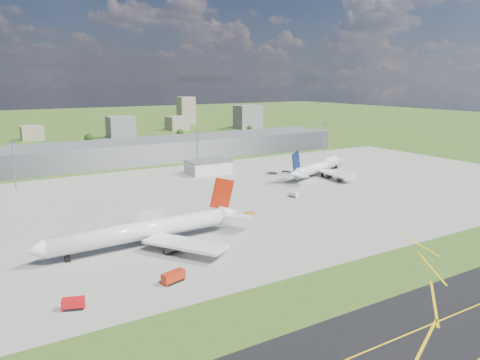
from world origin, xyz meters
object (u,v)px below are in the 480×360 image
tug_yellow (250,215)px  van_white_near (294,195)px  airliner_red_twin (149,230)px  crash_tender (74,304)px  fire_truck (173,277)px  airliner_blue_quad (320,166)px  van_white_far (352,176)px

tug_yellow → van_white_near: bearing=19.3°
airliner_red_twin → crash_tender: 49.36m
airliner_red_twin → fire_truck: airliner_red_twin is taller
fire_truck → tug_yellow: (55.70, 45.25, -0.66)m
airliner_blue_quad → crash_tender: airliner_blue_quad is taller
airliner_blue_quad → van_white_far: airliner_blue_quad is taller
airliner_blue_quad → crash_tender: 199.23m
van_white_near → van_white_far: 63.90m
van_white_far → tug_yellow: bearing=-175.0°
crash_tender → van_white_far: 201.40m
tug_yellow → fire_truck: bearing=-146.3°
tug_yellow → van_white_near: van_white_near is taller
airliner_blue_quad → van_white_far: (11.01, -16.32, -4.16)m
airliner_blue_quad → van_white_far: 20.12m
tug_yellow → van_white_far: (98.27, 37.58, 0.21)m
airliner_blue_quad → tug_yellow: bearing=-171.3°
airliner_red_twin → airliner_blue_quad: 152.42m
tug_yellow → airliner_red_twin: bearing=-172.5°
fire_truck → van_white_near: bearing=18.2°
van_white_near → van_white_far: van_white_near is taller
crash_tender → tug_yellow: (84.56, 46.89, -0.55)m
fire_truck → airliner_red_twin: bearing=65.5°
crash_tender → van_white_far: bearing=44.1°
airliner_red_twin → tug_yellow: 51.93m
airliner_red_twin → fire_truck: bearing=79.0°
airliner_red_twin → van_white_far: 156.64m
airliner_blue_quad → airliner_red_twin: bearing=-177.6°
fire_truck → crash_tender: size_ratio=1.24×
tug_yellow → van_white_near: (37.68, 17.27, 0.34)m
crash_tender → tug_yellow: 96.69m
airliner_red_twin → tug_yellow: size_ratio=19.71×
airliner_red_twin → van_white_near: 92.78m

